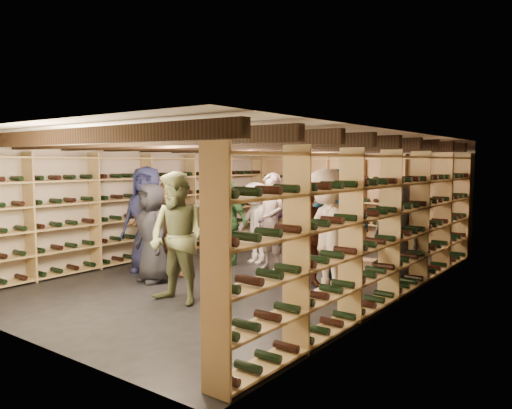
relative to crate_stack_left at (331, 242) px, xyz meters
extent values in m
plane|color=black|center=(-0.20, -2.67, -0.26)|extent=(8.00, 8.00, 0.00)
cube|color=tan|center=(-0.20, 1.33, 0.94)|extent=(5.50, 0.02, 2.40)
cube|color=tan|center=(-0.20, -6.67, 0.94)|extent=(5.50, 0.02, 2.40)
cube|color=tan|center=(-2.95, -2.67, 0.94)|extent=(0.02, 8.00, 2.40)
cube|color=tan|center=(2.55, -2.67, 0.94)|extent=(0.02, 8.00, 2.40)
cube|color=beige|center=(-0.20, -2.67, 2.15)|extent=(5.50, 8.00, 0.01)
cube|color=black|center=(-0.20, -6.17, 2.00)|extent=(5.40, 0.12, 0.18)
cube|color=black|center=(-0.20, -5.29, 2.00)|extent=(5.40, 0.12, 0.18)
cube|color=black|center=(-0.20, -4.42, 2.00)|extent=(5.40, 0.12, 0.18)
cube|color=black|center=(-0.20, -3.54, 2.00)|extent=(5.40, 0.12, 0.18)
cube|color=black|center=(-0.20, -2.67, 2.00)|extent=(5.40, 0.12, 0.18)
cube|color=black|center=(-0.20, -1.79, 2.00)|extent=(5.40, 0.12, 0.18)
cube|color=black|center=(-0.20, -0.92, 2.00)|extent=(5.40, 0.12, 0.18)
cube|color=black|center=(-0.20, -0.04, 2.00)|extent=(5.40, 0.12, 0.18)
cube|color=black|center=(-0.20, 0.83, 2.00)|extent=(5.40, 0.12, 0.18)
cube|color=#9E7E4C|center=(-2.77, -2.67, 0.82)|extent=(0.32, 7.50, 2.15)
cube|color=#9E7E4C|center=(2.37, -2.67, 0.82)|extent=(0.32, 7.50, 2.15)
cube|color=#9E7E4C|center=(-0.20, 1.16, 0.82)|extent=(4.70, 0.30, 2.15)
cube|color=tan|center=(0.00, 0.00, -0.17)|extent=(0.53, 0.37, 0.17)
cube|color=tan|center=(0.00, 0.00, 0.00)|extent=(0.53, 0.37, 0.17)
cube|color=tan|center=(0.00, 0.00, 0.17)|extent=(0.53, 0.37, 0.17)
cube|color=tan|center=(0.26, -1.26, -0.17)|extent=(0.53, 0.38, 0.17)
cube|color=tan|center=(0.26, -1.26, 0.00)|extent=(0.53, 0.38, 0.17)
cube|color=tan|center=(1.15, -0.91, -0.17)|extent=(0.53, 0.38, 0.17)
imported|color=black|center=(-1.15, -3.98, 0.56)|extent=(0.91, 0.72, 1.63)
imported|color=black|center=(-2.01, -2.82, 0.57)|extent=(0.64, 0.46, 1.65)
imported|color=#5A5F3C|center=(0.09, -4.62, 0.67)|extent=(0.92, 0.73, 1.84)
imported|color=beige|center=(1.50, -2.94, 0.68)|extent=(1.37, 1.04, 1.88)
imported|color=#1D516D|center=(1.25, -2.17, 0.68)|extent=(1.14, 0.59, 1.86)
imported|color=brown|center=(-1.29, -3.45, 0.57)|extent=(1.60, 0.99, 1.65)
imported|color=#1C1F43|center=(-1.84, -3.49, 0.70)|extent=(1.10, 0.94, 1.90)
imported|color=gray|center=(-0.10, -2.10, 0.64)|extent=(0.73, 0.56, 1.78)
imported|color=#431E13|center=(1.01, -2.67, 0.58)|extent=(0.94, 0.81, 1.67)
imported|color=beige|center=(-0.73, -1.73, 0.53)|extent=(1.08, 0.70, 1.58)
imported|color=#265229|center=(-1.09, -2.14, 0.58)|extent=(1.01, 0.51, 1.66)
imported|color=slate|center=(0.34, -1.76, 0.59)|extent=(1.64, 1.00, 1.69)
imported|color=#37363C|center=(1.98, -1.37, 0.59)|extent=(0.85, 0.59, 1.68)
camera|label=1|loc=(5.05, -9.46, 1.72)|focal=35.00mm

